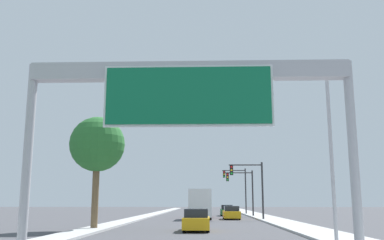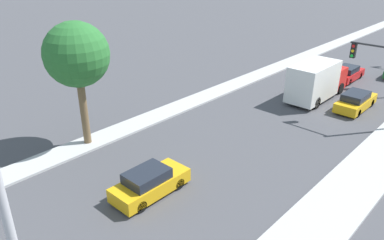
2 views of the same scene
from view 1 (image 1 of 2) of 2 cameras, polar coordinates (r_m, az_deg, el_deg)
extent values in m
cube|color=#B1B1B1|center=(59.29, 8.95, -12.50)|extent=(3.00, 120.00, 0.15)
cube|color=#B1B1B1|center=(59.40, -5.93, -12.57)|extent=(2.00, 120.00, 0.15)
cylinder|color=#B2B2B7|center=(18.37, -21.07, -4.49)|extent=(0.37, 0.37, 7.61)
cylinder|color=#B2B2B7|center=(17.88, 20.72, -4.36)|extent=(0.37, 0.37, 7.61)
cube|color=#B2B2B7|center=(17.64, -0.45, 6.50)|extent=(12.90, 0.60, 0.70)
cube|color=white|center=(17.05, -0.50, 3.25)|extent=(6.76, 0.08, 2.51)
cube|color=#0F6B42|center=(17.01, -0.51, 3.29)|extent=(6.56, 0.16, 2.31)
cube|color=gold|center=(30.23, 0.60, -13.54)|extent=(1.79, 4.35, 0.76)
cube|color=#1E232D|center=(29.98, 0.58, -12.29)|extent=(1.57, 2.26, 0.57)
cylinder|color=black|center=(31.61, -0.81, -13.85)|extent=(0.22, 0.64, 0.64)
cylinder|color=black|center=(31.58, 2.12, -13.84)|extent=(0.22, 0.64, 0.64)
cylinder|color=black|center=(28.92, -1.07, -14.13)|extent=(0.22, 0.64, 0.64)
cylinder|color=black|center=(28.88, 2.14, -14.13)|extent=(0.22, 0.64, 0.64)
cube|color=gold|center=(49.42, 5.28, -12.42)|extent=(1.81, 4.66, 0.74)
cube|color=#1E232D|center=(49.18, 5.28, -11.67)|extent=(1.60, 2.43, 0.56)
cylinder|color=black|center=(50.84, 4.27, -12.64)|extent=(0.22, 0.64, 0.64)
cylinder|color=black|center=(50.92, 6.10, -12.61)|extent=(0.22, 0.64, 0.64)
cylinder|color=black|center=(47.95, 4.41, -12.76)|extent=(0.22, 0.64, 0.64)
cylinder|color=black|center=(48.04, 6.36, -12.72)|extent=(0.22, 0.64, 0.64)
cube|color=#1E662D|center=(60.74, 4.65, -12.10)|extent=(1.73, 4.28, 0.75)
cube|color=#1E232D|center=(60.52, 4.65, -11.49)|extent=(1.52, 2.22, 0.57)
cylinder|color=black|center=(62.05, 3.89, -12.30)|extent=(0.22, 0.64, 0.64)
cylinder|color=black|center=(62.11, 5.31, -12.27)|extent=(0.22, 0.64, 0.64)
cylinder|color=black|center=(59.40, 3.97, -12.37)|extent=(0.22, 0.64, 0.64)
cylinder|color=black|center=(59.47, 5.46, -12.34)|extent=(0.22, 0.64, 0.64)
cube|color=red|center=(56.31, 1.22, -12.27)|extent=(1.81, 4.39, 0.71)
cube|color=#1E232D|center=(56.08, 1.22, -11.63)|extent=(1.59, 2.28, 0.54)
cylinder|color=black|center=(57.69, 0.43, -12.44)|extent=(0.22, 0.64, 0.64)
cylinder|color=black|center=(57.67, 2.05, -12.43)|extent=(0.22, 0.64, 0.64)
cylinder|color=black|center=(54.97, 0.36, -12.52)|extent=(0.22, 0.64, 0.64)
cylinder|color=black|center=(54.95, 2.05, -12.52)|extent=(0.22, 0.64, 0.64)
cube|color=red|center=(52.10, 1.16, -11.57)|extent=(2.28, 1.99, 1.95)
cube|color=silver|center=(48.54, 1.10, -11.01)|extent=(2.48, 5.11, 3.01)
cylinder|color=black|center=(52.04, -0.08, -12.43)|extent=(0.28, 1.00, 1.00)
cylinder|color=black|center=(52.01, 2.40, -12.42)|extent=(0.28, 1.00, 1.00)
cylinder|color=black|center=(47.32, -0.28, -12.60)|extent=(0.28, 1.00, 1.00)
cylinder|color=black|center=(47.28, 2.45, -12.59)|extent=(0.28, 1.00, 1.00)
cylinder|color=#2D2D30|center=(47.24, 9.39, -9.31)|extent=(0.20, 0.20, 6.19)
cylinder|color=#2D2D30|center=(47.18, 7.11, -5.97)|extent=(3.60, 0.14, 0.14)
cube|color=black|center=(47.03, 5.28, -6.69)|extent=(0.35, 0.28, 1.05)
cylinder|color=red|center=(46.90, 5.29, -6.25)|extent=(0.22, 0.04, 0.22)
cylinder|color=yellow|center=(46.87, 5.29, -6.68)|extent=(0.22, 0.04, 0.22)
cylinder|color=green|center=(46.85, 5.30, -7.10)|extent=(0.22, 0.04, 0.22)
cylinder|color=#2D2D30|center=(57.16, 8.10, -9.67)|extent=(0.20, 0.20, 5.98)
cylinder|color=#2D2D30|center=(57.11, 6.25, -7.01)|extent=(3.54, 0.14, 0.14)
cube|color=black|center=(56.99, 4.76, -7.61)|extent=(0.35, 0.28, 1.05)
cylinder|color=red|center=(56.85, 4.76, -7.25)|extent=(0.22, 0.04, 0.22)
cylinder|color=yellow|center=(56.83, 4.76, -7.60)|extent=(0.22, 0.04, 0.22)
cylinder|color=green|center=(56.81, 4.77, -7.95)|extent=(0.22, 0.04, 0.22)
cylinder|color=#2D2D30|center=(67.12, 7.17, -9.41)|extent=(0.20, 0.20, 6.98)
cylinder|color=#2D2D30|center=(67.13, 5.59, -6.72)|extent=(3.57, 0.14, 0.14)
cube|color=black|center=(67.02, 4.31, -7.22)|extent=(0.35, 0.28, 1.05)
cylinder|color=red|center=(66.88, 4.31, -6.92)|extent=(0.22, 0.04, 0.22)
cylinder|color=yellow|center=(66.86, 4.31, -7.21)|extent=(0.22, 0.04, 0.22)
cylinder|color=green|center=(66.84, 4.32, -7.51)|extent=(0.22, 0.04, 0.22)
cylinder|color=brown|center=(32.08, -12.73, -8.62)|extent=(0.49, 0.49, 6.15)
sphere|color=#286B2D|center=(32.32, -12.51, -3.17)|extent=(4.04, 4.04, 4.04)
cylinder|color=#B2B2B7|center=(22.15, 18.06, -3.83)|extent=(0.18, 0.18, 8.99)
cylinder|color=#B2B2B7|center=(22.73, 14.28, 7.03)|extent=(2.58, 0.12, 0.12)
cube|color=#B2B2A8|center=(22.46, 11.05, 6.84)|extent=(0.60, 0.28, 0.20)
camera|label=2|loc=(25.05, 32.00, 14.40)|focal=35.00mm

